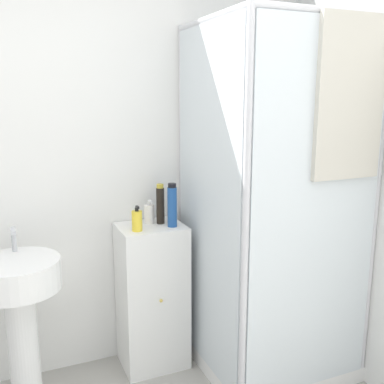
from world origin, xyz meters
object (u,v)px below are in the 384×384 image
at_px(sink, 20,305).
at_px(shampoo_bottle_blue, 172,206).
at_px(soap_dispenser, 137,221).
at_px(shampoo_bottle_tall_black, 160,204).
at_px(lotion_bottle_white, 149,214).

xyz_separation_m(sink, shampoo_bottle_blue, (0.87, 0.12, 0.40)).
relative_size(sink, soap_dispenser, 6.71).
height_order(soap_dispenser, shampoo_bottle_tall_black, shampoo_bottle_tall_black).
bearing_deg(sink, soap_dispenser, 10.21).
relative_size(sink, shampoo_bottle_blue, 3.84).
relative_size(sink, shampoo_bottle_tall_black, 4.11).
bearing_deg(lotion_bottle_white, soap_dispenser, -132.52).
xyz_separation_m(shampoo_bottle_tall_black, lotion_bottle_white, (-0.06, 0.03, -0.06)).
height_order(shampoo_bottle_tall_black, lotion_bottle_white, shampoo_bottle_tall_black).
distance_m(soap_dispenser, shampoo_bottle_tall_black, 0.20).
bearing_deg(soap_dispenser, lotion_bottle_white, 47.48).
distance_m(shampoo_bottle_blue, lotion_bottle_white, 0.17).
bearing_deg(lotion_bottle_white, sink, -162.60).
bearing_deg(lotion_bottle_white, shampoo_bottle_blue, -49.87).
xyz_separation_m(soap_dispenser, shampoo_bottle_tall_black, (0.17, 0.09, 0.06)).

